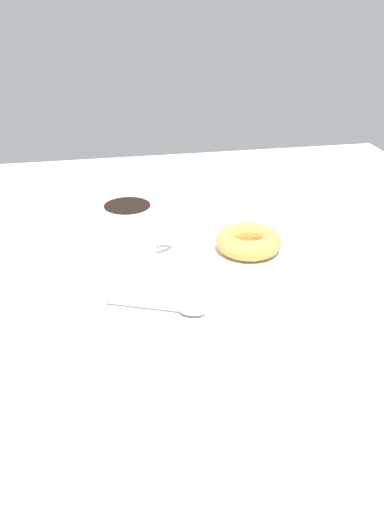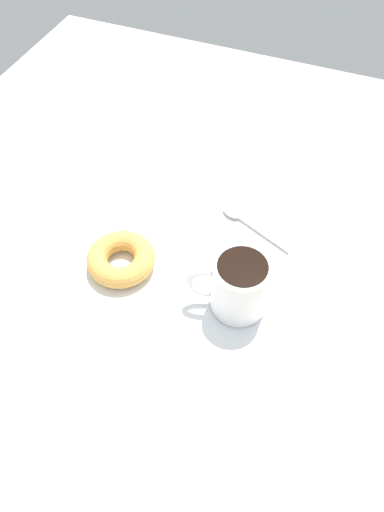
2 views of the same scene
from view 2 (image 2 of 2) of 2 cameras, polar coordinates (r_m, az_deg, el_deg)
ground_plane at (r=77.90cm, az=2.07°, el=-1.09°), size 120.00×120.00×2.00cm
napkin at (r=76.52cm, az=-0.00°, el=-0.99°), size 34.35×34.35×0.30cm
coffee_cup at (r=68.74cm, az=5.35°, el=-3.33°), size 8.00×11.30×9.05cm
donut at (r=75.76cm, az=-8.12°, el=-0.33°), size 10.32×10.32×3.18cm
spoon at (r=82.32cm, az=5.62°, el=4.32°), size 6.71×13.11×0.90cm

